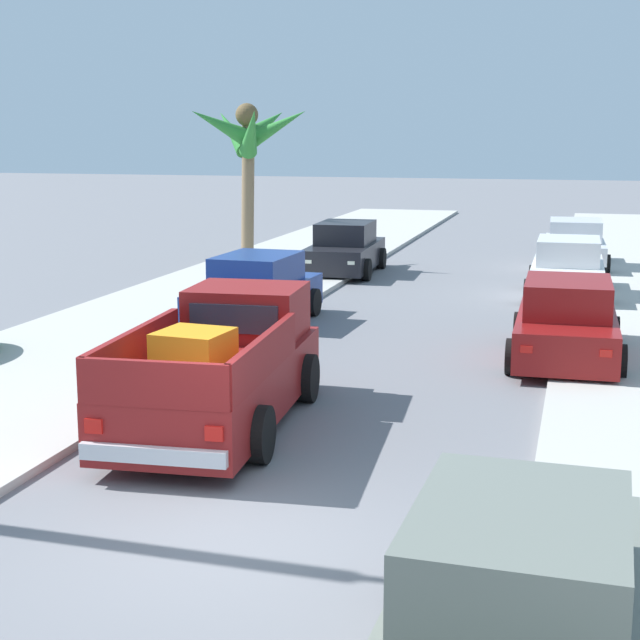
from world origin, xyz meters
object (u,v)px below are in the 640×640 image
car_right_near (345,250)px  car_left_mid (518,610)px  car_left_near (567,323)px  palm_tree_left_fore (249,138)px  pickup_truck (222,370)px  car_right_mid (256,292)px  car_left_far (574,246)px  car_right_far (568,270)px

car_right_near → car_left_mid: bearing=-72.9°
car_left_near → car_right_near: same height
car_left_mid → palm_tree_left_fore: (-9.92, 22.31, 3.29)m
pickup_truck → palm_tree_left_fore: 17.45m
car_right_mid → car_left_near: bearing=-15.4°
pickup_truck → car_right_mid: 7.39m
car_left_near → car_left_mid: same height
car_right_near → car_right_mid: 8.09m
palm_tree_left_fore → car_left_mid: bearing=-66.0°
car_left_mid → car_left_far: bearing=89.8°
car_left_far → car_right_far: same height
car_right_far → palm_tree_left_fore: bearing=158.8°
car_left_near → car_right_near: 11.95m
car_right_mid → palm_tree_left_fore: palm_tree_left_fore is taller
pickup_truck → palm_tree_left_fore: size_ratio=1.05×
car_left_near → car_left_far: bearing=90.1°
car_left_mid → car_right_mid: (-6.56, 13.13, 0.00)m
car_left_near → palm_tree_left_fore: palm_tree_left_fore is taller
car_right_mid → car_left_far: same height
car_right_far → car_left_near: bearing=-89.0°
car_left_mid → pickup_truck: bearing=127.7°
pickup_truck → car_right_far: bearing=69.6°
car_left_mid → palm_tree_left_fore: palm_tree_left_fore is taller
car_left_mid → car_left_far: (0.10, 23.95, 0.00)m
car_left_far → palm_tree_left_fore: bearing=-170.7°
car_left_near → car_right_far: size_ratio=1.00×
car_right_mid → palm_tree_left_fore: 10.32m
car_right_far → palm_tree_left_fore: 11.14m
pickup_truck → car_left_near: size_ratio=1.24×
pickup_truck → car_right_near: size_ratio=1.24×
pickup_truck → palm_tree_left_fore: palm_tree_left_fore is taller
car_left_mid → car_right_far: 18.46m
car_left_near → car_left_far: (-0.02, 12.66, 0.00)m
car_left_mid → car_right_far: bearing=90.0°
pickup_truck → car_left_mid: size_ratio=1.24×
car_left_mid → car_right_far: size_ratio=1.01×
car_right_near → palm_tree_left_fore: palm_tree_left_fore is taller
car_right_near → car_right_far: same height
pickup_truck → car_right_near: bearing=97.1°
car_left_near → car_right_far: bearing=91.0°
car_right_near → car_left_mid: size_ratio=1.00×
car_left_mid → car_left_near: bearing=89.4°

